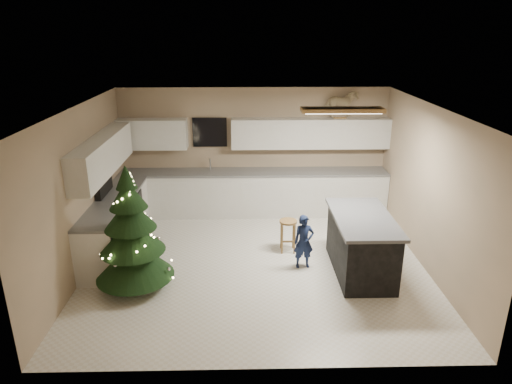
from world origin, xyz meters
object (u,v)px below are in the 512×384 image
christmas_tree (132,239)px  rocking_horse (341,104)px  bar_stool (288,228)px  toddler (304,242)px  island (361,244)px

christmas_tree → rocking_horse: size_ratio=2.94×
bar_stool → rocking_horse: rocking_horse is taller
rocking_horse → toddler: bearing=152.9°
island → toddler: bearing=169.7°
bar_stool → christmas_tree: bearing=-155.4°
island → rocking_horse: 3.16m
island → christmas_tree: (-3.51, -0.37, 0.31)m
toddler → island: bearing=-17.2°
island → toddler: island is taller
island → bar_stool: size_ratio=2.92×
christmas_tree → toddler: (2.62, 0.53, -0.34)m
island → rocking_horse: (0.08, 2.60, 1.81)m
island → christmas_tree: 3.54m
christmas_tree → rocking_horse: 4.89m
toddler → rocking_horse: (0.98, 2.43, 1.83)m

